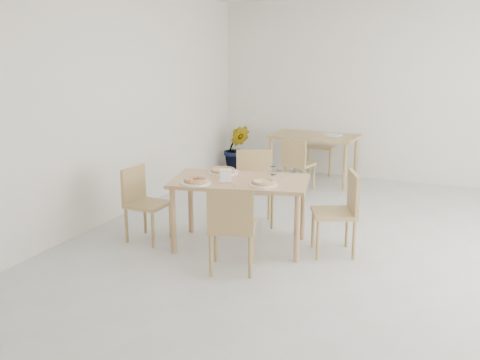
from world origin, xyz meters
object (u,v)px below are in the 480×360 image
at_px(main_table, 240,187).
at_px(chair_north, 255,182).
at_px(second_table, 314,141).
at_px(chair_back_n, 327,141).
at_px(plate_empty, 333,135).
at_px(chair_east, 342,207).
at_px(plate_pepperoni, 196,183).
at_px(chair_back_s, 297,161).
at_px(napkin_holder, 226,176).
at_px(pizza_pepperoni, 196,181).
at_px(pizza_mushroom, 263,182).
at_px(chair_south, 232,223).
at_px(pizza_margherita, 223,170).
at_px(chair_west, 142,198).
at_px(plate_margherita, 223,172).
at_px(tumbler_a, 226,177).
at_px(plate_mushroom, 263,184).
at_px(tumbler_b, 273,171).

height_order(main_table, chair_north, chair_north).
xyz_separation_m(second_table, chair_back_n, (0.01, 0.73, -0.13)).
height_order(chair_north, plate_empty, chair_north).
bearing_deg(chair_east, second_table, 177.80).
relative_size(main_table, plate_pepperoni, 4.96).
bearing_deg(chair_east, main_table, -101.90).
height_order(chair_north, chair_back_s, chair_north).
bearing_deg(chair_back_s, plate_pepperoni, 95.52).
bearing_deg(napkin_holder, pizza_pepperoni, -176.74).
relative_size(pizza_mushroom, second_table, 0.22).
height_order(chair_south, plate_empty, chair_south).
distance_m(chair_south, pizza_pepperoni, 0.73).
height_order(chair_back_s, chair_back_n, chair_back_n).
bearing_deg(pizza_mushroom, pizza_margherita, 152.25).
xyz_separation_m(chair_west, chair_back_n, (1.01, 4.06, 0.05)).
height_order(plate_pepperoni, pizza_margherita, pizza_margherita).
relative_size(plate_margherita, pizza_mushroom, 1.15).
height_order(chair_east, chair_back_n, chair_back_n).
bearing_deg(second_table, main_table, -86.01).
xyz_separation_m(tumbler_a, plate_empty, (0.30, 3.28, -0.04)).
height_order(chair_east, pizza_pepperoni, chair_east).
bearing_deg(main_table, chair_back_n, 78.32).
distance_m(pizza_mushroom, chair_back_n, 3.96).
xyz_separation_m(main_table, plate_margherita, (-0.30, 0.20, 0.10)).
bearing_deg(plate_margherita, chair_south, -60.18).
bearing_deg(pizza_mushroom, tumbler_a, -178.87).
distance_m(plate_margherita, pizza_mushroom, 0.69).
distance_m(plate_margherita, plate_mushroom, 0.69).
bearing_deg(pizza_margherita, napkin_holder, -60.81).
distance_m(main_table, chair_south, 0.76).
height_order(plate_margherita, plate_pepperoni, same).
height_order(main_table, chair_east, chair_east).
distance_m(chair_south, pizza_margherita, 1.08).
height_order(tumbler_a, tumbler_b, tumbler_a).
xyz_separation_m(pizza_mushroom, plate_empty, (-0.11, 3.27, -0.02)).
height_order(pizza_margherita, tumbler_b, tumbler_b).
bearing_deg(tumbler_b, main_table, -125.00).
relative_size(plate_mushroom, chair_back_s, 0.38).
height_order(second_table, chair_back_s, chair_back_s).
distance_m(chair_north, pizza_mushroom, 1.10).
distance_m(plate_margherita, plate_pepperoni, 0.54).
height_order(pizza_mushroom, tumbler_b, tumbler_b).
bearing_deg(second_table, napkin_holder, -87.47).
height_order(chair_south, plate_pepperoni, chair_south).
relative_size(chair_west, chair_back_s, 1.04).
bearing_deg(chair_east, chair_south, -65.54).
height_order(chair_north, chair_east, chair_north).
relative_size(plate_margherita, plate_mushroom, 1.17).
distance_m(chair_south, tumbler_b, 1.10).
bearing_deg(chair_back_n, chair_back_s, -83.88).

